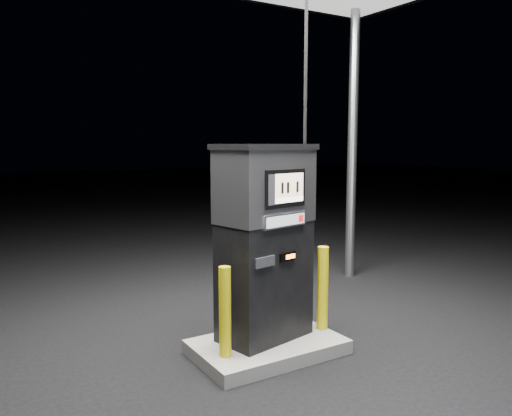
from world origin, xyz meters
TOP-DOWN VIEW (x-y plane):
  - ground at (0.00, 0.00)m, footprint 80.00×80.00m
  - pump_island at (0.00, 0.00)m, footprint 1.60×1.00m
  - fuel_dispenser at (0.03, 0.10)m, footprint 1.24×0.84m
  - bollard_left at (-0.59, -0.12)m, footprint 0.14×0.14m
  - bollard_right at (0.74, -0.03)m, footprint 0.15×0.15m

SIDE VIEW (x-z plane):
  - ground at x=0.00m, z-range 0.00..0.00m
  - pump_island at x=0.00m, z-range 0.00..0.15m
  - bollard_left at x=-0.59m, z-range 0.15..1.08m
  - bollard_right at x=0.74m, z-range 0.15..1.12m
  - fuel_dispenser at x=0.03m, z-range -0.97..3.47m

